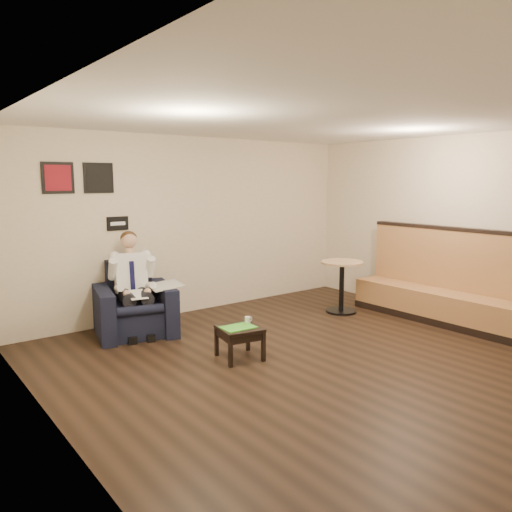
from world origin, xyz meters
TOP-DOWN VIEW (x-y plane):
  - ground at (0.00, 0.00)m, footprint 6.00×6.00m
  - wall_back at (0.00, 3.00)m, footprint 6.00×0.02m
  - wall_left at (-3.00, 0.00)m, footprint 0.02×6.00m
  - wall_right at (3.00, 0.00)m, footprint 0.02×6.00m
  - ceiling at (0.00, 0.00)m, footprint 6.00×6.00m
  - seating_sign at (-1.30, 2.98)m, footprint 0.32×0.02m
  - art_print_left at (-2.10, 2.98)m, footprint 0.42×0.03m
  - art_print_right at (-1.55, 2.98)m, footprint 0.42×0.03m
  - armchair at (-1.33, 2.42)m, footprint 1.23×1.23m
  - seated_man at (-1.36, 2.30)m, footprint 0.85×1.09m
  - lap_papers at (-1.39, 2.20)m, footprint 0.28×0.36m
  - newspaper at (-0.96, 2.22)m, footprint 0.52×0.61m
  - side_table at (-0.76, 0.73)m, footprint 0.56×0.56m
  - green_folder at (-0.79, 0.72)m, footprint 0.40×0.30m
  - coffee_mug at (-0.59, 0.81)m, footprint 0.08×0.08m
  - smartphone at (-0.69, 0.86)m, footprint 0.13×0.10m
  - banquette at (2.59, 0.21)m, footprint 0.65×2.73m
  - cafe_table at (1.79, 1.45)m, footprint 0.80×0.80m

SIDE VIEW (x-z plane):
  - ground at x=0.00m, z-range 0.00..0.00m
  - side_table at x=-0.76m, z-range 0.00..0.39m
  - smartphone at x=-0.69m, z-range 0.39..0.40m
  - green_folder at x=-0.79m, z-range 0.39..0.40m
  - cafe_table at x=1.79m, z-range 0.00..0.84m
  - coffee_mug at x=-0.59m, z-range 0.39..0.47m
  - armchair at x=-1.33m, z-range 0.00..0.99m
  - lap_papers at x=-1.39m, z-range 0.60..0.61m
  - newspaper at x=-0.96m, z-range 0.67..0.68m
  - seated_man at x=-1.36m, z-range 0.00..1.35m
  - banquette at x=2.59m, z-range 0.00..1.39m
  - wall_back at x=0.00m, z-range 0.00..2.80m
  - wall_left at x=-3.00m, z-range 0.00..2.80m
  - wall_right at x=3.00m, z-range 0.00..2.80m
  - seating_sign at x=-1.30m, z-range 1.40..1.60m
  - art_print_left at x=-2.10m, z-range 1.94..2.36m
  - art_print_right at x=-1.55m, z-range 1.94..2.36m
  - ceiling at x=0.00m, z-range 2.79..2.81m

